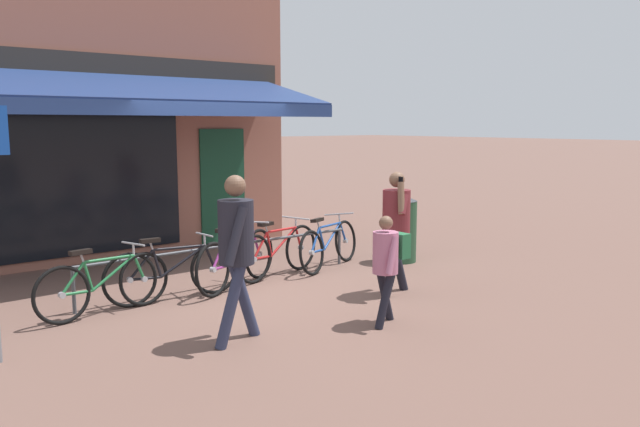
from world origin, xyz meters
TOP-DOWN VIEW (x-y plane):
  - ground_plane at (0.00, 0.00)m, footprint 160.00×160.00m
  - shop_front at (-0.79, 4.43)m, footprint 6.63×4.89m
  - bike_rack_rail at (-0.28, 0.37)m, footprint 4.19×0.04m
  - bicycle_green at (-2.06, 0.12)m, footprint 1.66×0.52m
  - bicycle_black at (-1.17, 0.16)m, footprint 1.77×0.52m
  - bicycle_purple at (-0.23, 0.19)m, footprint 1.68×0.83m
  - bicycle_red at (0.55, 0.32)m, footprint 1.68×0.57m
  - bicycle_blue at (1.48, 0.28)m, footprint 1.67×0.82m
  - pedestrian_adult at (1.19, -1.39)m, footprint 0.60×0.53m
  - pedestrian_child at (0.22, -2.19)m, footprint 0.49×0.46m
  - pedestrian_second_adult at (-1.35, -1.64)m, footprint 0.62×0.51m
  - litter_bin at (2.66, -0.10)m, footprint 0.51×0.51m

SIDE VIEW (x-z plane):
  - ground_plane at x=0.00m, z-range 0.00..0.00m
  - bicycle_green at x=-2.06m, z-range -0.04..0.76m
  - bicycle_blue at x=1.48m, z-range -0.05..0.77m
  - bicycle_black at x=-1.17m, z-range -0.04..0.77m
  - bicycle_red at x=0.55m, z-range -0.04..0.79m
  - bicycle_purple at x=-0.23m, z-range -0.04..0.81m
  - bike_rack_rail at x=-0.28m, z-range 0.20..0.77m
  - litter_bin at x=2.66m, z-range 0.00..1.08m
  - pedestrian_child at x=0.22m, z-range 0.14..1.36m
  - pedestrian_adult at x=1.19m, z-range 0.17..1.78m
  - pedestrian_second_adult at x=-1.35m, z-range 0.18..1.89m
  - shop_front at x=-0.79m, z-range -0.01..6.41m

